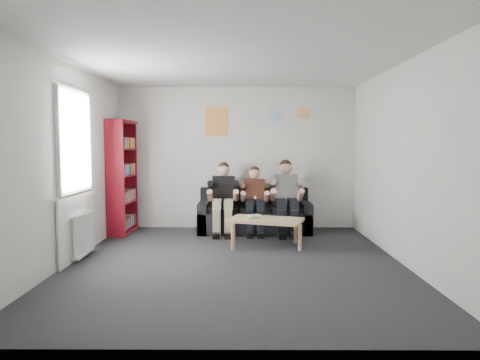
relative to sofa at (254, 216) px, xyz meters
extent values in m
plane|color=black|center=(-0.32, -2.11, -0.28)|extent=(5.00, 5.00, 0.00)
plane|color=silver|center=(-0.32, -2.11, 2.42)|extent=(5.00, 5.00, 0.00)
plane|color=white|center=(-0.32, 0.39, 1.07)|extent=(4.50, 0.00, 4.50)
plane|color=white|center=(-0.32, -4.61, 1.07)|extent=(4.50, 0.00, 4.50)
plane|color=white|center=(-2.57, -2.11, 1.07)|extent=(0.00, 5.00, 5.00)
plane|color=white|center=(1.93, -2.11, 1.07)|extent=(0.00, 5.00, 5.00)
cube|color=black|center=(0.00, -0.04, -0.09)|extent=(2.04, 0.83, 0.39)
cube|color=black|center=(0.00, 0.28, 0.30)|extent=(2.04, 0.19, 0.40)
cube|color=black|center=(-0.94, -0.04, -0.01)|extent=(0.17, 0.83, 0.56)
cube|color=black|center=(0.94, -0.04, -0.01)|extent=(0.17, 0.83, 0.56)
cube|color=black|center=(0.00, -0.11, 0.15)|extent=(1.70, 0.57, 0.09)
cube|color=maroon|center=(-2.40, -0.12, 0.74)|extent=(0.31, 0.92, 2.04)
cube|color=tan|center=(0.14, -1.21, 0.14)|extent=(1.12, 0.62, 0.04)
cylinder|color=tan|center=(-0.37, -1.47, -0.08)|extent=(0.06, 0.06, 0.40)
cylinder|color=tan|center=(0.65, -1.47, -0.08)|extent=(0.06, 0.06, 0.40)
cylinder|color=tan|center=(-0.37, -0.96, -0.08)|extent=(0.06, 0.06, 0.40)
cylinder|color=tan|center=(0.65, -0.96, -0.08)|extent=(0.06, 0.06, 0.40)
cube|color=white|center=(-0.09, -1.27, 0.17)|extent=(0.18, 0.13, 0.01)
cube|color=green|center=(-0.07, -1.24, 0.19)|extent=(0.18, 0.13, 0.01)
cube|color=yellow|center=(-0.05, -1.21, 0.20)|extent=(0.18, 0.13, 0.01)
cube|color=white|center=(-0.03, -1.19, 0.21)|extent=(0.18, 0.13, 0.01)
cube|color=black|center=(-0.57, 0.01, 0.47)|extent=(0.40, 0.30, 0.57)
sphere|color=tan|center=(-0.57, -0.03, 0.86)|extent=(0.22, 0.22, 0.22)
sphere|color=black|center=(-0.57, -0.01, 0.90)|extent=(0.21, 0.21, 0.21)
cube|color=gray|center=(-0.57, -0.29, 0.27)|extent=(0.36, 0.46, 0.15)
cube|color=gray|center=(-0.57, -0.51, -0.04)|extent=(0.34, 0.14, 0.48)
cube|color=black|center=(-0.57, -0.57, -0.23)|extent=(0.34, 0.26, 0.10)
cube|color=#4A2418|center=(0.00, 0.00, 0.45)|extent=(0.37, 0.27, 0.52)
sphere|color=tan|center=(0.00, -0.03, 0.80)|extent=(0.20, 0.20, 0.20)
sphere|color=black|center=(0.00, -0.02, 0.83)|extent=(0.19, 0.19, 0.19)
cube|color=black|center=(0.00, -0.27, 0.26)|extent=(0.33, 0.42, 0.14)
cube|color=black|center=(0.00, -0.47, -0.04)|extent=(0.31, 0.13, 0.48)
cube|color=black|center=(0.00, -0.53, -0.24)|extent=(0.31, 0.24, 0.09)
cube|color=white|center=(0.00, -0.36, 0.40)|extent=(0.04, 0.13, 0.04)
cube|color=silver|center=(0.57, 0.02, 0.49)|extent=(0.43, 0.31, 0.60)
sphere|color=tan|center=(0.57, -0.03, 0.90)|extent=(0.23, 0.23, 0.23)
sphere|color=black|center=(0.57, -0.01, 0.94)|extent=(0.22, 0.22, 0.22)
cube|color=black|center=(0.57, -0.30, 0.27)|extent=(0.38, 0.49, 0.16)
cube|color=black|center=(0.57, -0.54, -0.04)|extent=(0.36, 0.15, 0.48)
cube|color=black|center=(0.57, -0.60, -0.23)|extent=(0.36, 0.28, 0.11)
cylinder|color=white|center=(-2.47, -2.19, 0.07)|extent=(0.06, 0.06, 0.60)
cylinder|color=white|center=(-2.47, -2.11, 0.07)|extent=(0.06, 0.06, 0.60)
cylinder|color=white|center=(-2.47, -2.03, 0.07)|extent=(0.06, 0.06, 0.60)
cylinder|color=white|center=(-2.47, -1.95, 0.07)|extent=(0.06, 0.06, 0.60)
cylinder|color=white|center=(-2.47, -1.87, 0.07)|extent=(0.06, 0.06, 0.60)
cylinder|color=white|center=(-2.47, -1.79, 0.07)|extent=(0.06, 0.06, 0.60)
cylinder|color=white|center=(-2.47, -1.71, 0.07)|extent=(0.06, 0.06, 0.60)
cylinder|color=white|center=(-2.47, -1.63, 0.07)|extent=(0.06, 0.06, 0.60)
cube|color=white|center=(-2.47, -1.91, -0.21)|extent=(0.10, 0.64, 0.04)
cube|color=white|center=(-2.47, -1.91, 0.35)|extent=(0.10, 0.64, 0.04)
cube|color=white|center=(-2.55, -1.91, 1.37)|extent=(0.02, 1.00, 1.30)
cube|color=white|center=(-2.54, -1.91, 2.05)|extent=(0.05, 1.12, 0.06)
cube|color=white|center=(-2.54, -1.91, 0.69)|extent=(0.05, 1.12, 0.06)
cube|color=white|center=(-2.54, -1.91, 0.17)|extent=(0.03, 1.30, 0.90)
cube|color=gold|center=(-0.72, 0.37, 1.77)|extent=(0.42, 0.01, 0.55)
cube|color=#429AE0|center=(0.43, 0.37, 1.87)|extent=(0.25, 0.01, 0.20)
cube|color=#C23C71|center=(0.93, 0.37, 1.92)|extent=(0.22, 0.01, 0.18)
cube|color=silver|center=(-1.32, 0.37, 1.97)|extent=(0.20, 0.01, 0.14)
camera|label=1|loc=(-0.22, -7.83, 1.31)|focal=32.00mm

